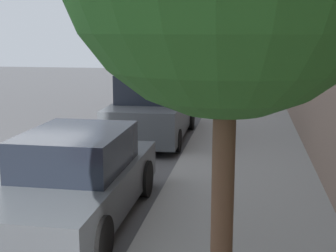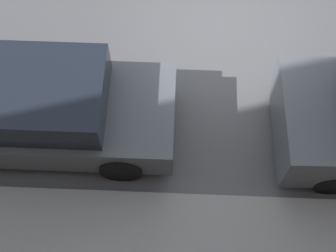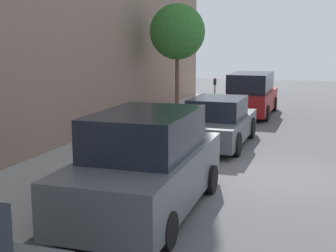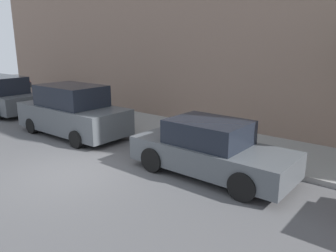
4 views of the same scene
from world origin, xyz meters
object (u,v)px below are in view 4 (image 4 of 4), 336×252
Objects in this scene: parked_minivan_fourth at (0,95)px; parked_sedan_second at (210,150)px; parking_meter_far at (31,91)px; parked_suv_third at (73,112)px.

parked_sedan_second is at bearing -90.59° from parked_minivan_fourth.
parked_sedan_second reaches higher than parking_meter_far.
parked_suv_third is at bearing 89.91° from parked_sedan_second.
parking_meter_far is at bearing 75.28° from parked_suv_third.
parked_minivan_fourth is at bearing 89.41° from parked_sedan_second.
parked_minivan_fourth is at bearing 88.93° from parked_suv_third.
parked_suv_third is at bearing -104.72° from parking_meter_far.
parked_suv_third reaches higher than parked_sedan_second.
parked_suv_third reaches higher than parked_minivan_fourth.
parked_suv_third is 6.40m from parking_meter_far.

